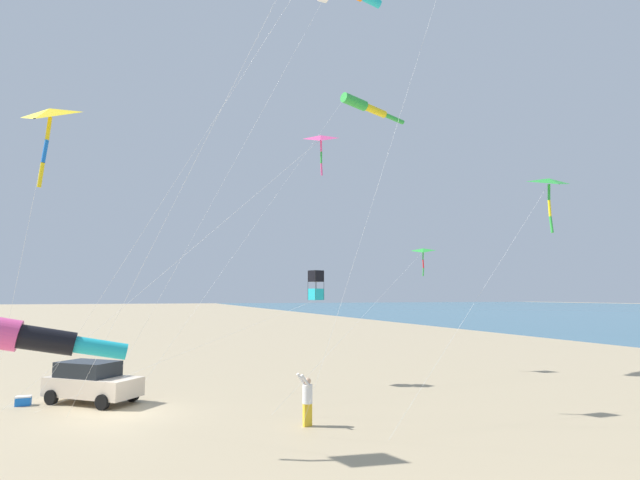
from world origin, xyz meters
name	(u,v)px	position (x,y,z in m)	size (l,w,h in m)	color
ground_plane	(119,415)	(0.00, 0.00, 0.00)	(600.00, 600.00, 0.00)	tan
parked_car	(92,382)	(1.31, -2.86, 0.95)	(4.48, 4.18, 1.85)	beige
cooler_box	(23,401)	(4.10, -3.26, 0.21)	(0.62, 0.42, 0.42)	blue
person_adult_flyer	(307,397)	(-6.75, 4.35, 1.07)	(0.63, 0.51, 1.96)	gold
kite_windsock_green_low_center	(365,107)	(-15.01, -7.83, 18.11)	(18.33, 6.73, 18.63)	green
kite_box_red_high_left	(316,285)	(-9.94, -3.86, 5.46)	(13.76, 2.75, 6.30)	black
kite_delta_orange_high_right	(320,139)	(-8.04, 2.14, 11.92)	(13.52, 3.47, 12.29)	#EF4C93
kite_delta_long_streamer_right	(423,251)	(-18.37, -6.18, 7.86)	(13.24, 9.09, 8.17)	green
kite_delta_black_fish_shape	(549,183)	(-21.15, 2.20, 10.92)	(13.40, 5.63, 11.36)	green
kite_delta_white_trailing	(49,115)	(2.45, 4.42, 10.92)	(3.97, 8.79, 11.42)	yellow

